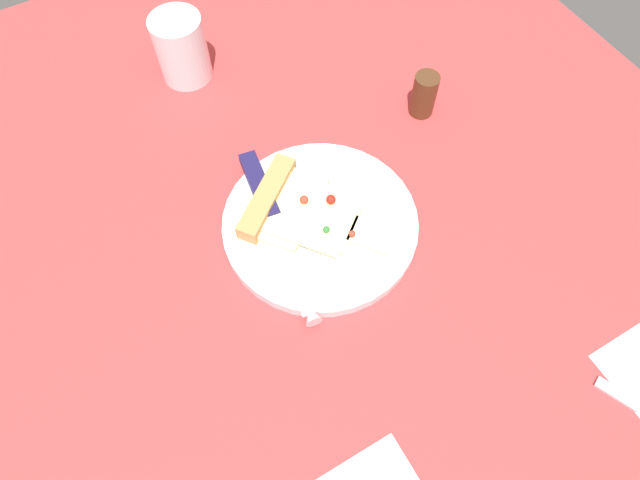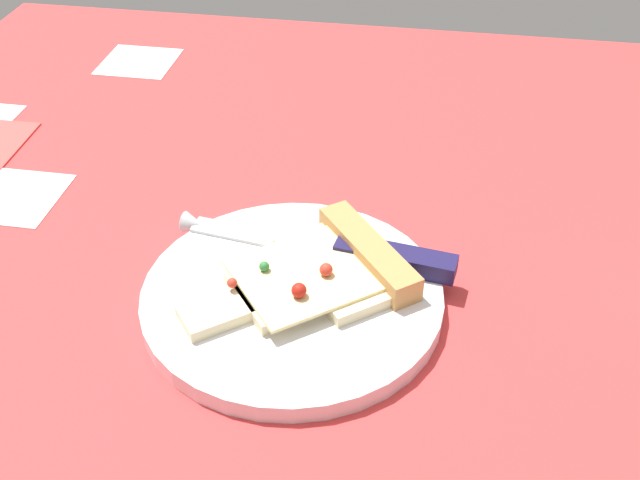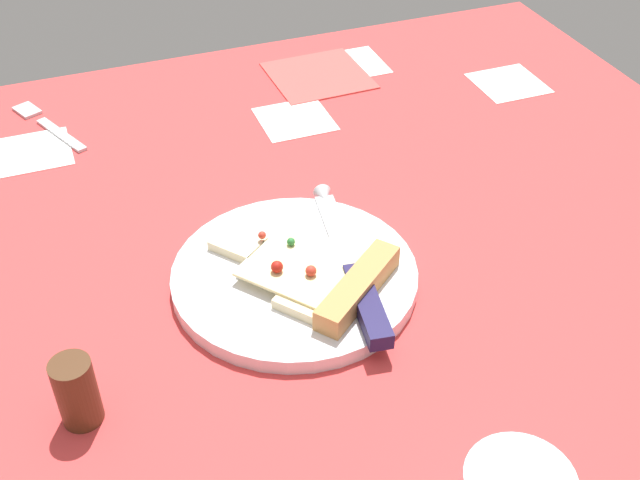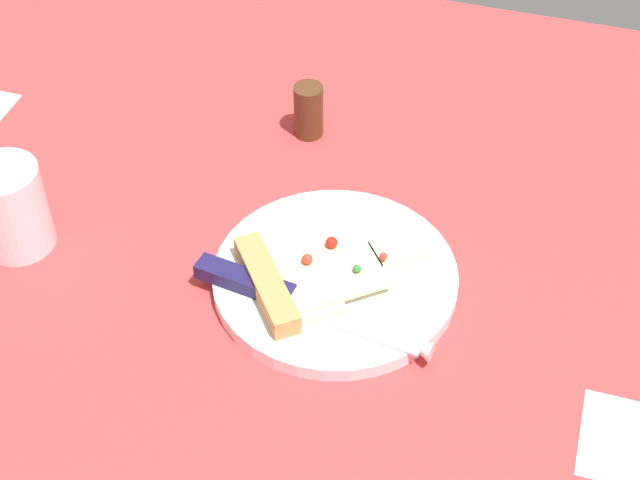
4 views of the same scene
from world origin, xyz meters
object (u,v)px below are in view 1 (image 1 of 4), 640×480
pizza_slice (300,210)px  pepper_shaker (424,95)px  knife (271,216)px  drinking_glass (181,48)px  plate (320,224)px

pizza_slice → pepper_shaker: pepper_shaker is taller
knife → drinking_glass: size_ratio=2.53×
drinking_glass → knife: bearing=87.8°
pizza_slice → plate: bearing=89.7°
plate → pizza_slice: pizza_slice is taller
knife → pepper_shaker: bearing=-158.4°
pepper_shaker → knife: bearing=13.3°
plate → pepper_shaker: pepper_shaker is taller
pizza_slice → drinking_glass: drinking_glass is taller
knife → pepper_shaker: (-26.60, -6.29, 1.05)cm
pizza_slice → drinking_glass: bearing=-124.1°
plate → knife: size_ratio=0.99×
knife → drinking_glass: 29.27cm
plate → knife: knife is taller
pizza_slice → knife: size_ratio=0.77×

